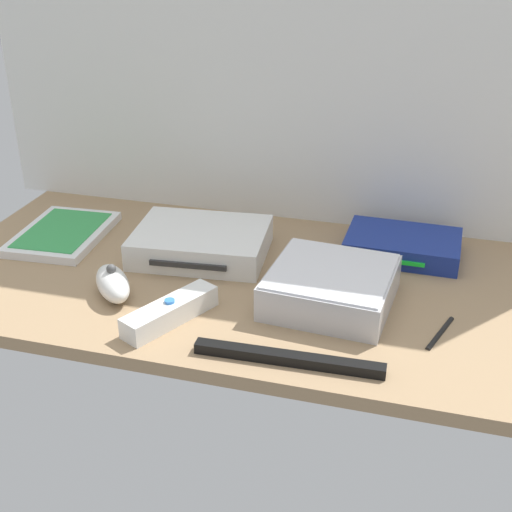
{
  "coord_description": "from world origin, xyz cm",
  "views": [
    {
      "loc": [
        24.66,
        -88.54,
        50.65
      ],
      "look_at": [
        0.0,
        0.0,
        4.0
      ],
      "focal_mm": 48.42,
      "sensor_mm": 36.0,
      "label": 1
    }
  ],
  "objects_px": {
    "remote_wand": "(170,312)",
    "stylus_pen": "(440,332)",
    "mini_computer": "(331,286)",
    "remote_nunchuk": "(113,283)",
    "game_case": "(63,234)",
    "network_router": "(403,245)",
    "sensor_bar": "(288,358)",
    "game_console": "(201,242)"
  },
  "relations": [
    {
      "from": "network_router",
      "to": "game_case",
      "type": "bearing_deg",
      "value": -169.65
    },
    {
      "from": "game_console",
      "to": "mini_computer",
      "type": "relative_size",
      "value": 1.22
    },
    {
      "from": "game_console",
      "to": "game_case",
      "type": "xyz_separation_m",
      "value": [
        -0.25,
        -0.0,
        -0.01
      ]
    },
    {
      "from": "mini_computer",
      "to": "stylus_pen",
      "type": "bearing_deg",
      "value": -14.78
    },
    {
      "from": "game_console",
      "to": "stylus_pen",
      "type": "distance_m",
      "value": 0.41
    },
    {
      "from": "game_case",
      "to": "stylus_pen",
      "type": "bearing_deg",
      "value": -15.24
    },
    {
      "from": "game_case",
      "to": "sensor_bar",
      "type": "bearing_deg",
      "value": -32.28
    },
    {
      "from": "network_router",
      "to": "remote_nunchuk",
      "type": "xyz_separation_m",
      "value": [
        -0.39,
        -0.25,
        0.0
      ]
    },
    {
      "from": "mini_computer",
      "to": "stylus_pen",
      "type": "distance_m",
      "value": 0.16
    },
    {
      "from": "sensor_bar",
      "to": "mini_computer",
      "type": "bearing_deg",
      "value": 79.53
    },
    {
      "from": "network_router",
      "to": "stylus_pen",
      "type": "height_order",
      "value": "network_router"
    },
    {
      "from": "network_router",
      "to": "remote_nunchuk",
      "type": "distance_m",
      "value": 0.46
    },
    {
      "from": "network_router",
      "to": "stylus_pen",
      "type": "distance_m",
      "value": 0.23
    },
    {
      "from": "network_router",
      "to": "mini_computer",
      "type": "bearing_deg",
      "value": -113.97
    },
    {
      "from": "mini_computer",
      "to": "game_console",
      "type": "bearing_deg",
      "value": 157.35
    },
    {
      "from": "mini_computer",
      "to": "remote_nunchuk",
      "type": "xyz_separation_m",
      "value": [
        -0.31,
        -0.06,
        -0.01
      ]
    },
    {
      "from": "game_console",
      "to": "sensor_bar",
      "type": "height_order",
      "value": "game_console"
    },
    {
      "from": "game_console",
      "to": "stylus_pen",
      "type": "xyz_separation_m",
      "value": [
        0.38,
        -0.14,
        -0.02
      ]
    },
    {
      "from": "game_console",
      "to": "sensor_bar",
      "type": "xyz_separation_m",
      "value": [
        0.2,
        -0.25,
        -0.01
      ]
    },
    {
      "from": "remote_nunchuk",
      "to": "stylus_pen",
      "type": "height_order",
      "value": "remote_nunchuk"
    },
    {
      "from": "game_case",
      "to": "stylus_pen",
      "type": "relative_size",
      "value": 2.2
    },
    {
      "from": "mini_computer",
      "to": "game_case",
      "type": "height_order",
      "value": "mini_computer"
    },
    {
      "from": "game_console",
      "to": "network_router",
      "type": "distance_m",
      "value": 0.33
    },
    {
      "from": "remote_wand",
      "to": "remote_nunchuk",
      "type": "relative_size",
      "value": 1.41
    },
    {
      "from": "mini_computer",
      "to": "stylus_pen",
      "type": "height_order",
      "value": "mini_computer"
    },
    {
      "from": "game_console",
      "to": "network_router",
      "type": "height_order",
      "value": "game_console"
    },
    {
      "from": "stylus_pen",
      "to": "remote_nunchuk",
      "type": "bearing_deg",
      "value": -177.07
    },
    {
      "from": "stylus_pen",
      "to": "network_router",
      "type": "bearing_deg",
      "value": 107.2
    },
    {
      "from": "network_router",
      "to": "sensor_bar",
      "type": "bearing_deg",
      "value": -106.58
    },
    {
      "from": "game_console",
      "to": "sensor_bar",
      "type": "distance_m",
      "value": 0.33
    },
    {
      "from": "network_router",
      "to": "game_console",
      "type": "bearing_deg",
      "value": -163.28
    },
    {
      "from": "mini_computer",
      "to": "sensor_bar",
      "type": "bearing_deg",
      "value": -98.59
    },
    {
      "from": "remote_wand",
      "to": "stylus_pen",
      "type": "relative_size",
      "value": 1.65
    },
    {
      "from": "sensor_bar",
      "to": "remote_wand",
      "type": "bearing_deg",
      "value": 161.98
    },
    {
      "from": "mini_computer",
      "to": "network_router",
      "type": "xyz_separation_m",
      "value": [
        0.09,
        0.18,
        -0.01
      ]
    },
    {
      "from": "game_case",
      "to": "remote_wand",
      "type": "height_order",
      "value": "remote_wand"
    },
    {
      "from": "game_console",
      "to": "sensor_bar",
      "type": "bearing_deg",
      "value": -56.42
    },
    {
      "from": "sensor_bar",
      "to": "stylus_pen",
      "type": "distance_m",
      "value": 0.21
    },
    {
      "from": "network_router",
      "to": "remote_nunchuk",
      "type": "relative_size",
      "value": 1.73
    },
    {
      "from": "sensor_bar",
      "to": "stylus_pen",
      "type": "relative_size",
      "value": 2.67
    },
    {
      "from": "remote_wand",
      "to": "stylus_pen",
      "type": "xyz_separation_m",
      "value": [
        0.36,
        0.07,
        -0.01
      ]
    },
    {
      "from": "mini_computer",
      "to": "remote_wand",
      "type": "xyz_separation_m",
      "value": [
        -0.2,
        -0.11,
        -0.01
      ]
    }
  ]
}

